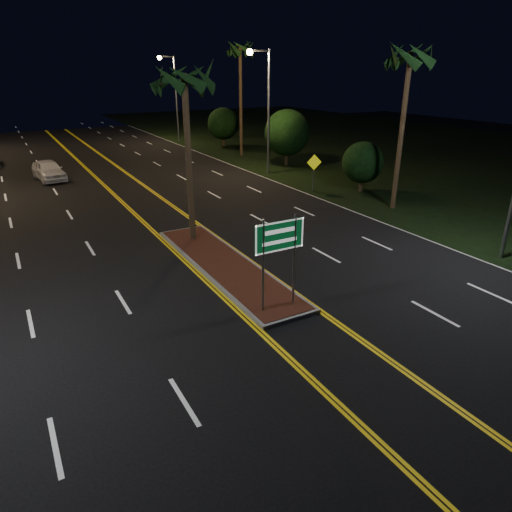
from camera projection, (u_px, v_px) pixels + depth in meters
ground at (328, 351)px, 13.40m from camera, size 120.00×120.00×0.00m
grass_right at (411, 149)px, 47.13m from camera, size 40.00×110.00×0.01m
median_island at (225, 265)px, 19.01m from camera, size 2.25×10.25×0.17m
highway_sign at (279, 245)px, 14.74m from camera, size 1.80×0.08×3.20m
streetlight_right_mid at (264, 98)px, 33.78m from camera, size 1.91×0.44×9.00m
streetlight_right_far at (172, 89)px, 49.91m from camera, size 1.91×0.44×9.00m
palm_median at (184, 79)px, 19.09m from camera, size 2.40×2.40×8.30m
palm_right_near at (410, 58)px, 23.99m from camera, size 2.40×2.40×9.30m
palm_right_far at (240, 50)px, 39.90m from camera, size 2.40×2.40×10.30m
shrub_near at (363, 162)px, 30.05m from camera, size 2.70×2.70×3.30m
shrub_mid at (287, 133)px, 38.04m from camera, size 3.78×3.78×4.62m
shrub_far at (223, 124)px, 47.78m from camera, size 3.24×3.24×3.96m
car_near at (48, 169)px, 33.58m from camera, size 2.84×5.38×1.71m
warning_sign at (314, 167)px, 30.34m from camera, size 1.00×0.28×2.44m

